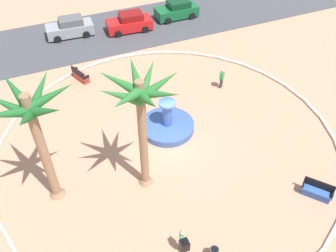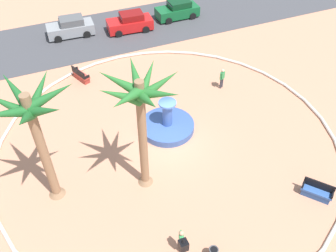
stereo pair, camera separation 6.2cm
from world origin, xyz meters
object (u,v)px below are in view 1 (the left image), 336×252
person_cyclist_helmet (182,240)px  person_pedestrian_stroll (222,77)px  palm_tree_near_fountain (141,105)px  bench_west (317,192)px  palm_tree_by_curb (33,121)px  fountain (167,125)px  parked_car_third (177,10)px  bench_east (81,76)px  parked_car_second (130,23)px  parked_car_leftmost (70,28)px

person_cyclist_helmet → person_pedestrian_stroll: size_ratio=1.02×
palm_tree_near_fountain → bench_west: bearing=-29.0°
palm_tree_by_curb → bench_west: 14.81m
bench_west → person_pedestrian_stroll: size_ratio=0.97×
fountain → parked_car_third: size_ratio=0.86×
palm_tree_near_fountain → palm_tree_by_curb: size_ratio=1.01×
palm_tree_near_fountain → bench_east: palm_tree_near_fountain is taller
parked_car_second → parked_car_third: bearing=7.4°
bench_east → parked_car_leftmost: parked_car_leftmost is taller
palm_tree_by_curb → bench_east: bearing=69.9°
person_pedestrian_stroll → bench_east: bearing=151.9°
palm_tree_by_curb → person_cyclist_helmet: bearing=-49.3°
bench_west → parked_car_third: 22.00m
palm_tree_near_fountain → bench_east: bearing=95.6°
palm_tree_near_fountain → parked_car_second: 18.13m
person_cyclist_helmet → parked_car_leftmost: size_ratio=0.40×
palm_tree_near_fountain → bench_east: (-1.08, 10.99, -5.24)m
bench_west → parked_car_leftmost: bearing=110.5°
bench_east → person_pedestrian_stroll: size_ratio=1.05×
fountain → palm_tree_by_curb: (-7.50, -2.42, 5.00)m
palm_tree_near_fountain → parked_car_second: palm_tree_near_fountain is taller
bench_west → parked_car_third: size_ratio=0.39×
palm_tree_by_curb → person_cyclist_helmet: size_ratio=4.34×
person_pedestrian_stroll → person_cyclist_helmet: bearing=-127.1°
palm_tree_by_curb → parked_car_third: size_ratio=1.76×
palm_tree_by_curb → bench_east: size_ratio=4.22×
parked_car_leftmost → parked_car_second: (5.09, -1.16, 0.00)m
fountain → parked_car_leftmost: (-3.12, 14.48, 0.46)m
parked_car_leftmost → parked_car_third: (10.01, -0.52, 0.00)m
palm_tree_by_curb → person_pedestrian_stroll: (12.85, 4.99, -4.43)m
fountain → person_pedestrian_stroll: bearing=25.7°
person_cyclist_helmet → bench_west: bearing=0.4°
palm_tree_by_curb → person_cyclist_helmet: palm_tree_by_curb is taller
bench_west → person_cyclist_helmet: person_cyclist_helmet is taller
parked_car_third → parked_car_second: bearing=-172.6°
fountain → parked_car_second: bearing=81.6°
palm_tree_by_curb → parked_car_second: palm_tree_by_curb is taller
person_pedestrian_stroll → parked_car_leftmost: 14.61m
palm_tree_near_fountain → parked_car_second: bearing=74.2°
palm_tree_near_fountain → fountain: bearing=51.4°
bench_east → parked_car_second: parked_car_second is taller
fountain → palm_tree_by_curb: 9.33m
parked_car_second → parked_car_third: (4.92, 0.64, 0.00)m
person_cyclist_helmet → person_pedestrian_stroll: bearing=52.9°
palm_tree_near_fountain → palm_tree_by_curb: (-4.70, 1.08, -0.27)m
fountain → parked_car_leftmost: size_ratio=0.84×
bench_east → person_pedestrian_stroll: person_pedestrian_stroll is taller
palm_tree_near_fountain → person_pedestrian_stroll: (8.15, 6.08, -4.69)m
person_pedestrian_stroll → parked_car_second: parked_car_second is taller
palm_tree_near_fountain → bench_west: size_ratio=4.60×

